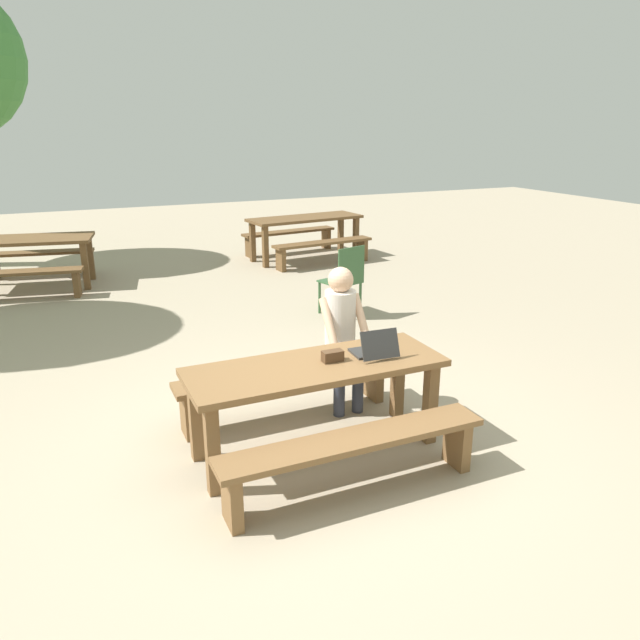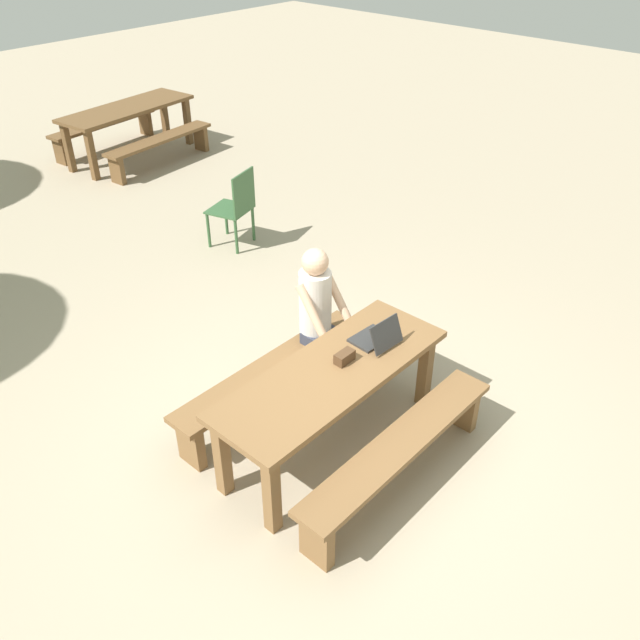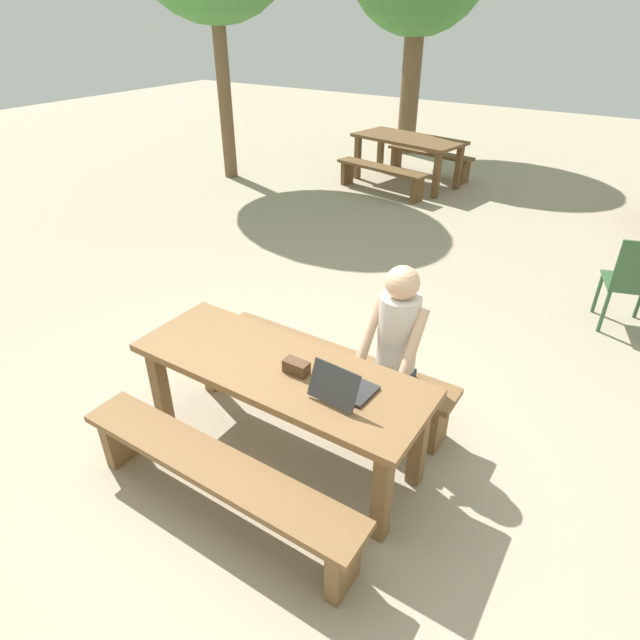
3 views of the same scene
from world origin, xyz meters
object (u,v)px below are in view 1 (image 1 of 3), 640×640
at_px(small_pouch, 332,356).
at_px(person_seated, 342,329).
at_px(picnic_table_rear, 30,245).
at_px(laptop, 375,349).
at_px(picnic_table_front, 316,378).
at_px(plastic_chair, 345,279).
at_px(picnic_table_mid, 305,223).

height_order(small_pouch, person_seated, person_seated).
bearing_deg(picnic_table_rear, person_seated, -55.30).
bearing_deg(picnic_table_rear, laptop, -57.66).
xyz_separation_m(picnic_table_front, picnic_table_rear, (-1.98, 6.22, 0.04)).
distance_m(picnic_table_front, small_pouch, 0.21).
relative_size(small_pouch, plastic_chair, 0.17).
relative_size(laptop, plastic_chair, 0.36).
relative_size(picnic_table_front, plastic_chair, 2.10).
distance_m(laptop, person_seated, 0.62).
bearing_deg(picnic_table_mid, picnic_table_front, -118.54).
bearing_deg(person_seated, picnic_table_front, -130.50).
relative_size(plastic_chair, picnic_table_rear, 0.48).
bearing_deg(picnic_table_mid, person_seated, -116.26).
xyz_separation_m(laptop, small_pouch, (-0.34, 0.03, -0.01)).
bearing_deg(laptop, picnic_table_rear, -65.05).
distance_m(picnic_table_front, picnic_table_mid, 6.92).
xyz_separation_m(person_seated, picnic_table_mid, (2.10, 5.81, -0.08)).
bearing_deg(plastic_chair, picnic_table_mid, -120.92).
distance_m(small_pouch, person_seated, 0.70).
height_order(small_pouch, plastic_chair, plastic_chair).
relative_size(picnic_table_front, person_seated, 1.52).
height_order(laptop, plastic_chair, laptop).
distance_m(person_seated, plastic_chair, 2.72).
bearing_deg(picnic_table_front, picnic_table_rear, 107.66).
relative_size(small_pouch, picnic_table_rear, 0.08).
bearing_deg(plastic_chair, picnic_table_rear, -57.36).
xyz_separation_m(laptop, plastic_chair, (1.25, 3.04, -0.28)).
bearing_deg(picnic_table_front, laptop, -3.53).
relative_size(picnic_table_mid, picnic_table_rear, 1.11).
distance_m(laptop, small_pouch, 0.34).
height_order(small_pouch, picnic_table_mid, small_pouch).
height_order(person_seated, picnic_table_rear, person_seated).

